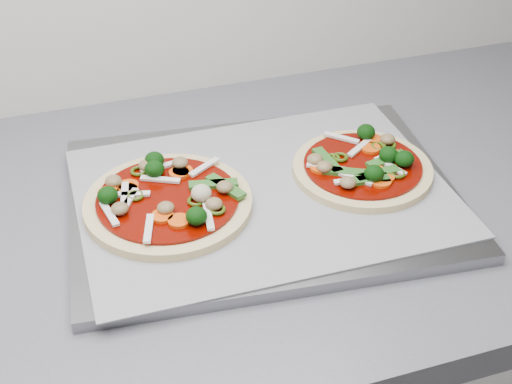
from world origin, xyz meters
name	(u,v)px	position (x,y,z in m)	size (l,w,h in m)	color
baking_tray	(263,197)	(-0.71, 1.29, 0.91)	(0.46, 0.34, 0.01)	gray
parchment	(263,192)	(-0.71, 1.29, 0.92)	(0.44, 0.32, 0.00)	gray
pizza_left	(168,199)	(-0.83, 1.30, 0.93)	(0.20, 0.20, 0.03)	#D5B982
pizza_right	(364,166)	(-0.58, 1.29, 0.93)	(0.24, 0.24, 0.03)	#D5B982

